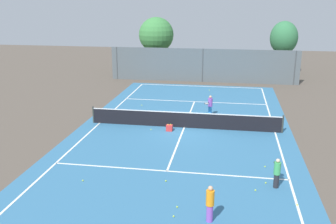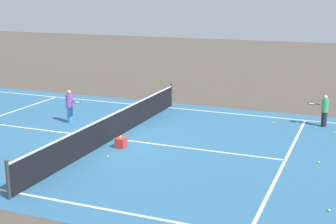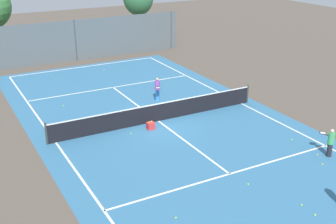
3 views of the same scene
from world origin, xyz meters
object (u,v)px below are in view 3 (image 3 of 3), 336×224
Objects in this scene: tennis_ball_7 at (302,205)px; tennis_ball_9 at (292,140)px; player_2 at (330,142)px; tennis_ball_8 at (104,70)px; tennis_ball_10 at (64,106)px; tennis_ball_3 at (131,133)px; tennis_ball_1 at (317,155)px; tennis_ball_4 at (315,215)px; tennis_ball_5 at (176,218)px; ball_crate at (151,126)px; tennis_ball_2 at (248,184)px; tennis_ball_6 at (322,164)px; player_0 at (157,89)px.

tennis_ball_7 is 5.64m from tennis_ball_9.
tennis_ball_7 is (-3.90, -2.35, -0.65)m from player_2.
tennis_ball_10 is at bearing -128.82° from tennis_ball_8.
player_2 is 19.98× the size of tennis_ball_3.
tennis_ball_1 is 17.71m from tennis_ball_8.
tennis_ball_4 and tennis_ball_5 have the same top height.
player_2 reaches higher than tennis_ball_9.
tennis_ball_9 is at bearing -39.84° from ball_crate.
player_2 is 14.62m from tennis_ball_10.
tennis_ball_3 is 9.20m from tennis_ball_7.
tennis_ball_2 and tennis_ball_10 have the same top height.
tennis_ball_4 is (-3.54, -3.30, 0.00)m from tennis_ball_1.
tennis_ball_9 is at bearing -76.95° from tennis_ball_8.
ball_crate reaches higher than tennis_ball_5.
player_2 reaches higher than ball_crate.
tennis_ball_6 is 14.51m from tennis_ball_10.
tennis_ball_1 is at bearing 145.35° from player_2.
tennis_ball_3 is 7.38m from tennis_ball_5.
tennis_ball_9 is at bearing 50.37° from tennis_ball_7.
tennis_ball_6 is 1.00× the size of tennis_ball_7.
tennis_ball_10 is at bearing 130.35° from tennis_ball_9.
tennis_ball_1 is 1.00× the size of tennis_ball_9.
player_2 is 3.10× the size of ball_crate.
tennis_ball_8 is (1.72, 11.17, -0.15)m from ball_crate.
tennis_ball_2 is 4.94m from tennis_ball_9.
tennis_ball_5 is (-7.91, -1.11, 0.00)m from tennis_ball_1.
tennis_ball_1 is 1.00× the size of tennis_ball_10.
tennis_ball_6 is (-0.48, -0.76, 0.00)m from tennis_ball_1.
tennis_ball_3 is 7.83m from tennis_ball_9.
tennis_ball_7 is 1.00× the size of tennis_ball_9.
player_0 reaches higher than tennis_ball_2.
ball_crate is 9.64m from tennis_ball_4.
player_0 is 13.07m from tennis_ball_4.
tennis_ball_5 is 1.00× the size of tennis_ball_10.
tennis_ball_1 and tennis_ball_10 have the same top height.
tennis_ball_5 is (-3.60, -0.58, 0.00)m from tennis_ball_2.
tennis_ball_4 is (-0.51, -13.05, -0.70)m from player_0.
player_2 is 8.59m from ball_crate.
tennis_ball_6 is at bearing -57.72° from tennis_ball_10.
tennis_ball_6 is (4.78, -6.94, -0.15)m from ball_crate.
tennis_ball_2 is 1.00× the size of tennis_ball_3.
tennis_ball_7 is (2.88, -8.74, 0.00)m from tennis_ball_3.
player_2 is 19.98× the size of tennis_ball_5.
tennis_ball_10 is at bearing 107.57° from tennis_ball_4.
tennis_ball_2 and tennis_ball_6 have the same top height.
ball_crate is 6.45× the size of tennis_ball_8.
player_2 is at bearing 29.09° from tennis_ball_6.
tennis_ball_8 is at bearing 99.57° from tennis_ball_6.
player_0 reaches higher than tennis_ball_1.
player_2 is 19.98× the size of tennis_ball_2.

